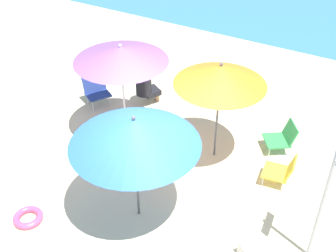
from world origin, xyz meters
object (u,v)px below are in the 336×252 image
at_px(beach_chair_b, 282,137).
at_px(person_b, 145,85).
at_px(umbrella_orange, 221,75).
at_px(swim_ring, 28,218).
at_px(umbrella_purple, 121,54).
at_px(umbrella_blue, 134,132).
at_px(beach_bag, 248,251).
at_px(beach_chair_a, 96,88).
at_px(beach_chair_c, 282,170).
at_px(warning_sign, 329,181).

relative_size(beach_chair_b, person_b, 0.74).
distance_m(umbrella_orange, swim_ring, 4.00).
bearing_deg(umbrella_purple, umbrella_blue, -50.69).
height_order(umbrella_blue, beach_bag, umbrella_blue).
height_order(umbrella_blue, umbrella_orange, umbrella_orange).
relative_size(person_b, beach_bag, 3.76).
bearing_deg(person_b, beach_chair_a, 146.86).
relative_size(umbrella_blue, swim_ring, 4.06).
bearing_deg(swim_ring, person_b, 92.37).
xyz_separation_m(umbrella_orange, beach_chair_b, (1.07, 0.80, -1.47)).
distance_m(beach_chair_b, beach_chair_c, 0.98).
distance_m(person_b, beach_bag, 4.58).
xyz_separation_m(beach_chair_a, beach_chair_c, (4.48, -0.52, -0.08)).
bearing_deg(umbrella_purple, swim_ring, -91.57).
bearing_deg(person_b, beach_chair_b, -62.42).
distance_m(umbrella_orange, beach_chair_a, 3.43).
xyz_separation_m(person_b, warning_sign, (4.34, -2.35, 1.03)).
xyz_separation_m(beach_chair_a, warning_sign, (5.34, -1.84, 1.15)).
bearing_deg(beach_chair_b, umbrella_purple, -14.80).
height_order(umbrella_purple, warning_sign, warning_sign).
xyz_separation_m(beach_chair_c, person_b, (-3.48, 1.04, 0.21)).
bearing_deg(beach_chair_b, umbrella_orange, 1.99).
relative_size(umbrella_purple, umbrella_orange, 1.01).
height_order(umbrella_orange, beach_chair_a, umbrella_orange).
relative_size(beach_chair_a, beach_chair_b, 0.98).
relative_size(umbrella_orange, person_b, 2.06).
bearing_deg(beach_chair_b, warning_sign, 82.42).
relative_size(umbrella_purple, beach_chair_b, 2.80).
bearing_deg(swim_ring, umbrella_purple, 88.43).
distance_m(beach_chair_a, beach_chair_c, 4.51).
distance_m(umbrella_orange, beach_bag, 2.93).
height_order(warning_sign, beach_bag, warning_sign).
distance_m(umbrella_purple, warning_sign, 4.28).
relative_size(umbrella_orange, beach_bag, 7.75).
bearing_deg(swim_ring, beach_bag, 17.62).
relative_size(beach_chair_c, person_b, 0.60).
xyz_separation_m(umbrella_orange, warning_sign, (2.22, -1.46, -0.25)).
bearing_deg(umbrella_purple, warning_sign, -16.10).
bearing_deg(beach_chair_a, warning_sign, 12.73).
relative_size(umbrella_blue, beach_bag, 7.60).
bearing_deg(umbrella_blue, umbrella_orange, 77.23).
relative_size(umbrella_purple, umbrella_blue, 1.02).
distance_m(umbrella_blue, warning_sign, 2.74).
height_order(umbrella_purple, person_b, umbrella_purple).
height_order(umbrella_purple, umbrella_blue, umbrella_purple).
bearing_deg(warning_sign, beach_chair_b, 111.71).
relative_size(umbrella_orange, warning_sign, 0.85).
bearing_deg(person_b, umbrella_orange, -83.54).
bearing_deg(beach_chair_a, umbrella_blue, -10.29).
height_order(beach_chair_a, warning_sign, warning_sign).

